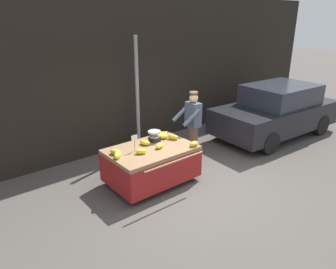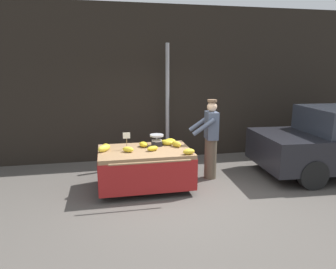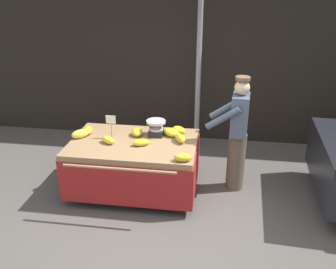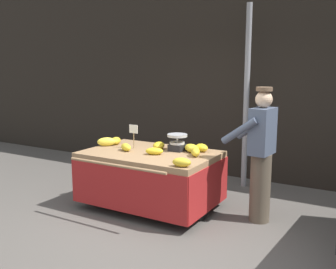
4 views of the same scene
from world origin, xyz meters
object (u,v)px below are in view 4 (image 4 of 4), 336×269
Objects in this scene: weighing_scale at (177,142)px; banana_bunch_1 at (202,148)px; price_sign at (134,131)px; banana_bunch_5 at (159,145)px; banana_bunch_8 at (126,147)px; banana_bunch_2 at (116,141)px; banana_bunch_0 at (192,148)px; street_pole at (246,98)px; banana_bunch_3 at (182,162)px; banana_bunch_4 at (154,151)px; vendor_person at (260,155)px; banana_bunch_6 at (195,152)px; banana_bunch_7 at (106,142)px; banana_cart at (150,166)px.

weighing_scale is 1.25× the size of banana_bunch_1.
price_sign is at bearing -164.71° from weighing_scale.
banana_bunch_8 is (-0.33, -0.33, -0.00)m from banana_bunch_5.
price_sign is 0.45m from banana_bunch_2.
banana_bunch_5 is (-0.49, -0.06, -0.00)m from banana_bunch_0.
banana_bunch_3 is (-0.03, -2.12, -0.61)m from street_pole.
banana_bunch_8 is (-1.12, -1.74, -0.61)m from street_pole.
banana_bunch_4 is 1.02× the size of banana_bunch_5.
weighing_scale reaches higher than banana_bunch_5.
banana_bunch_0 is 0.17× the size of vendor_person.
banana_bunch_1 is at bearing 100.23° from banana_bunch_3.
banana_bunch_2 is 0.97× the size of banana_bunch_4.
weighing_scale reaches higher than banana_bunch_4.
banana_bunch_6 is 1.44m from banana_bunch_7.
banana_bunch_5 is at bearing -118.91° from street_pole.
banana_bunch_3 is at bearing -90.81° from street_pole.
banana_bunch_8 is at bearing -135.45° from banana_bunch_5.
street_pole is 2.16m from banana_bunch_8.
banana_bunch_6 reaches higher than banana_bunch_1.
banana_bunch_2 is 0.85× the size of banana_bunch_7.
street_pole reaches higher than weighing_scale.
banana_bunch_7 is at bearing -172.65° from vendor_person.
banana_bunch_5 is 1.03× the size of banana_bunch_8.
vendor_person reaches higher than banana_bunch_1.
street_pole is 1.71× the size of vendor_person.
banana_bunch_2 is at bearing -171.26° from banana_bunch_1.
price_sign is at bearing -159.16° from banana_bunch_5.
banana_bunch_2 is 1.00× the size of banana_bunch_3.
banana_bunch_1 is (0.32, 0.13, -0.06)m from weighing_scale.
banana_bunch_8 is at bearing -87.47° from price_sign.
banana_bunch_0 is 1.26× the size of banana_bunch_3.
banana_bunch_1 is at bearing 15.69° from banana_bunch_5.
banana_cart is at bearing -137.48° from weighing_scale.
banana_bunch_2 is at bearing 74.56° from banana_bunch_7.
banana_bunch_5 is 0.47m from banana_bunch_8.
banana_cart is at bearing -1.22° from banana_bunch_7.
banana_bunch_6 reaches higher than banana_bunch_4.
street_pole is 1.40m from banana_bunch_1.
banana_bunch_0 is at bearing -132.39° from banana_bunch_1.
banana_cart is at bearing 18.41° from banana_bunch_8.
weighing_scale is at bearing 122.42° from banana_bunch_3.
banana_bunch_3 is at bearing -57.58° from weighing_scale.
banana_cart is 7.66× the size of banana_bunch_4.
banana_bunch_3 is (0.26, -0.76, -0.00)m from banana_bunch_0.
banana_bunch_1 is at bearing 47.27° from banana_bunch_4.
banana_bunch_4 is 0.96× the size of banana_bunch_6.
banana_bunch_5 and banana_bunch_8 have the same top height.
weighing_scale is at bearing 154.35° from banana_bunch_6.
banana_bunch_4 is (0.87, -0.29, -0.01)m from banana_bunch_2.
street_pole is 10.89× the size of banana_bunch_7.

